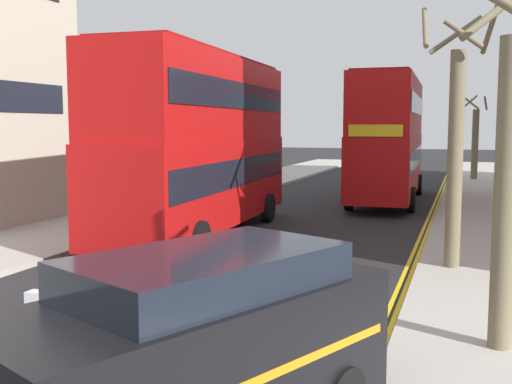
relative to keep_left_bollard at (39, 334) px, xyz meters
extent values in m
cube|color=#ADA89E|center=(6.50, 12.85, -0.54)|extent=(4.00, 80.00, 0.14)
cube|color=#ADA89E|center=(-6.50, 12.85, -0.54)|extent=(4.00, 80.00, 0.14)
cube|color=yellow|center=(4.40, 10.85, -0.60)|extent=(0.10, 56.00, 0.01)
cube|color=yellow|center=(4.24, 10.85, -0.60)|extent=(0.10, 56.00, 0.01)
cube|color=#ADA89E|center=(0.00, 0.00, -0.56)|extent=(1.10, 2.20, 0.10)
cube|color=silver|center=(0.00, 0.00, -0.43)|extent=(0.36, 0.28, 0.16)
cube|color=white|center=(0.00, 0.00, 0.13)|extent=(0.28, 0.20, 0.95)
cube|color=blue|center=(0.00, -0.10, 0.32)|extent=(0.22, 0.01, 0.26)
cube|color=yellow|center=(0.00, -0.10, -0.06)|extent=(0.22, 0.01, 0.20)
cube|color=#B20F0F|center=(-2.32, 10.77, 1.13)|extent=(2.96, 10.90, 2.60)
cube|color=#B20F0F|center=(-2.32, 10.77, 3.68)|extent=(2.90, 10.68, 2.50)
cube|color=black|center=(-2.32, 10.77, 1.43)|extent=(2.97, 10.47, 0.84)
cube|color=black|center=(-2.32, 10.77, 3.78)|extent=(2.95, 10.25, 0.80)
cube|color=yellow|center=(-2.55, 16.14, 2.68)|extent=(2.00, 0.15, 0.44)
cube|color=maroon|center=(-2.32, 10.77, 4.98)|extent=(2.66, 9.81, 0.10)
cylinder|color=black|center=(-3.71, 14.06, -0.09)|extent=(0.34, 1.05, 1.04)
cylinder|color=black|center=(-1.21, 14.17, -0.09)|extent=(0.34, 1.05, 1.04)
cylinder|color=black|center=(-3.43, 7.37, -0.09)|extent=(0.34, 1.05, 1.04)
cylinder|color=black|center=(-0.93, 7.48, -0.09)|extent=(0.34, 1.05, 1.04)
cube|color=#B20F0F|center=(2.14, 21.59, 1.13)|extent=(2.83, 10.87, 2.60)
cube|color=#B20F0F|center=(2.14, 21.59, 3.68)|extent=(2.77, 10.65, 2.50)
cube|color=black|center=(2.14, 21.59, 1.43)|extent=(2.84, 10.44, 0.84)
cube|color=black|center=(2.14, 21.59, 3.78)|extent=(2.83, 10.22, 0.80)
cube|color=yellow|center=(2.31, 16.21, 2.68)|extent=(2.00, 0.12, 0.44)
cube|color=maroon|center=(2.14, 21.59, 4.98)|extent=(2.54, 9.78, 0.10)
cylinder|color=black|center=(3.49, 18.28, -0.09)|extent=(0.33, 1.05, 1.04)
cylinder|color=black|center=(1.00, 18.21, -0.09)|extent=(0.33, 1.05, 1.04)
cylinder|color=black|center=(3.29, 24.98, -0.09)|extent=(0.33, 1.05, 1.04)
cylinder|color=black|center=(0.79, 24.90, -0.09)|extent=(0.33, 1.05, 1.04)
cube|color=black|center=(2.83, -0.91, 0.33)|extent=(3.68, 5.06, 1.50)
cube|color=black|center=(2.89, -0.77, 1.13)|extent=(2.82, 3.49, 0.76)
cube|color=orange|center=(2.83, -0.91, 0.38)|extent=(3.54, 4.73, 0.10)
cylinder|color=black|center=(2.61, 0.79, -0.27)|extent=(0.48, 0.71, 0.68)
cylinder|color=#6B6047|center=(5.28, 8.27, 2.07)|extent=(0.36, 0.36, 5.07)
cylinder|color=#6B6047|center=(5.95, 8.41, 5.08)|extent=(0.40, 1.40, 1.03)
cylinder|color=#6B6047|center=(5.18, 8.85, 5.02)|extent=(1.23, 0.33, 0.91)
cylinder|color=#6B6047|center=(4.52, 8.18, 5.14)|extent=(0.29, 1.57, 1.15)
cylinder|color=#6B6047|center=(5.38, 7.85, 4.90)|extent=(0.91, 0.31, 0.68)
cylinder|color=#6B6047|center=(5.99, 33.99, 1.70)|extent=(0.40, 0.40, 4.33)
cylinder|color=#6B6047|center=(6.52, 33.90, 4.23)|extent=(0.29, 1.13, 0.84)
cylinder|color=#6B6047|center=(5.55, 34.44, 4.30)|extent=(1.03, 0.99, 0.97)
cylinder|color=#6B6047|center=(5.67, 33.54, 4.25)|extent=(1.01, 0.77, 0.86)
cylinder|color=#6B6047|center=(6.10, 2.88, 1.85)|extent=(0.34, 0.34, 4.63)
cylinder|color=#6B6047|center=(5.80, 3.29, 4.52)|extent=(0.92, 0.73, 0.79)
cylinder|color=#6B6047|center=(5.89, 2.36, 4.56)|extent=(1.14, 0.55, 0.87)
camera|label=1|loc=(5.55, -6.84, 2.88)|focal=43.18mm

